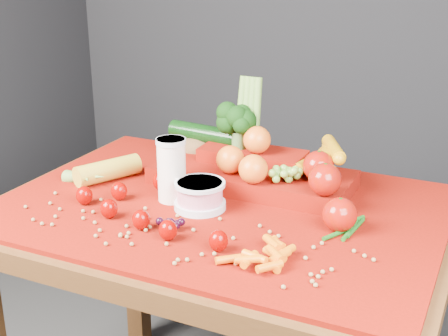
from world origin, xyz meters
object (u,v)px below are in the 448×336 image
at_px(yogurt_bowl, 200,194).
at_px(produce_mound, 261,165).
at_px(table, 221,244).
at_px(milk_glass, 172,168).

xyz_separation_m(yogurt_bowl, produce_mound, (0.08, 0.20, 0.02)).
distance_m(table, yogurt_bowl, 0.15).
bearing_deg(yogurt_bowl, produce_mound, 68.28).
distance_m(yogurt_bowl, produce_mound, 0.21).
height_order(table, produce_mound, produce_mound).
height_order(yogurt_bowl, produce_mound, produce_mound).
bearing_deg(produce_mound, milk_glass, -132.34).
bearing_deg(table, yogurt_bowl, -129.80).
bearing_deg(milk_glass, table, 11.67).
height_order(table, milk_glass, milk_glass).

